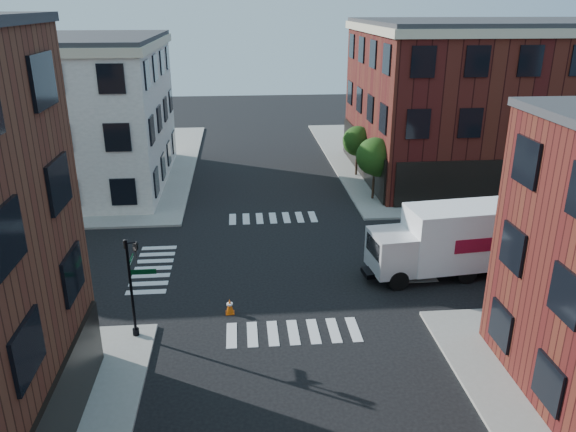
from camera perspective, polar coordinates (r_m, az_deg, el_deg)
The scene contains 10 objects.
ground at distance 31.27m, azimuth -0.72°, elevation -4.83°, with size 120.00×120.00×0.00m, color black.
sidewalk_ne at distance 55.91m, azimuth 19.59°, elevation 5.73°, with size 30.00×30.00×0.15m, color gray.
sidewalk_nw at distance 54.29m, azimuth -25.35°, elevation 4.49°, with size 30.00×30.00×0.15m, color gray.
building_ne at distance 50.12m, azimuth 22.19°, elevation 10.72°, with size 25.00×16.00×12.00m, color #411010.
building_nw at distance 47.89m, azimuth -26.02°, elevation 9.13°, with size 22.00×16.00×11.00m, color beige.
tree_near at distance 40.63m, azimuth 8.90°, elevation 5.81°, with size 2.69×2.69×4.49m.
tree_far at distance 46.36m, azimuth 7.14°, elevation 7.41°, with size 2.43×2.43×4.07m.
signal_pole at distance 24.38m, azimuth -15.53°, elevation -6.02°, with size 1.29×1.24×4.60m.
box_truck at distance 30.45m, azimuth 16.16°, elevation -2.39°, with size 8.52×3.39×3.77m.
traffic_cone at distance 26.53m, azimuth -5.94°, elevation -9.12°, with size 0.42×0.42×0.75m.
Camera 1 is at (-2.12, -28.08, 13.60)m, focal length 35.00 mm.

